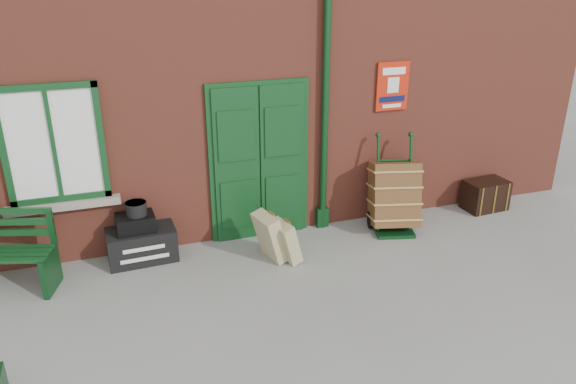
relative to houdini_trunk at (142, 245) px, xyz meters
name	(u,v)px	position (x,y,z in m)	size (l,w,h in m)	color
ground	(316,281)	(2.00, -1.25, -0.22)	(80.00, 80.00, 0.00)	gray
station_building	(242,62)	(2.00, 2.24, 1.94)	(10.30, 4.30, 4.36)	brown
houdini_trunk	(142,245)	(0.00, 0.00, 0.00)	(0.89, 0.49, 0.44)	black
strongbox	(135,223)	(-0.05, 0.00, 0.33)	(0.49, 0.35, 0.22)	black
hatbox	(136,209)	(-0.02, 0.00, 0.53)	(0.27, 0.27, 0.18)	black
suitcase_back	(270,237)	(1.63, -0.53, 0.11)	(0.18, 0.46, 0.65)	tan
suitcase_front	(286,241)	(1.81, -0.63, 0.07)	(0.17, 0.42, 0.55)	tan
porter_trolley	(394,195)	(3.62, -0.22, 0.32)	(0.84, 0.88, 1.40)	#0D3616
dark_trunk	(485,195)	(5.37, -0.04, 0.02)	(0.66, 0.43, 0.48)	black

